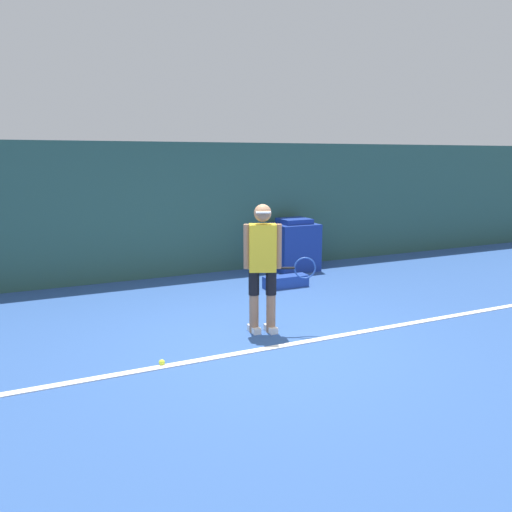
{
  "coord_description": "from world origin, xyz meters",
  "views": [
    {
      "loc": [
        -2.62,
        -5.28,
        2.25
      ],
      "look_at": [
        0.03,
        0.51,
        0.97
      ],
      "focal_mm": 35.0,
      "sensor_mm": 36.0,
      "label": 1
    }
  ],
  "objects_px": {
    "tennis_ball": "(162,362)",
    "equipment_bag": "(286,282)",
    "covered_chair": "(294,245)",
    "tennis_player": "(263,262)"
  },
  "relations": [
    {
      "from": "tennis_ball",
      "to": "covered_chair",
      "type": "relative_size",
      "value": 0.07
    },
    {
      "from": "tennis_ball",
      "to": "equipment_bag",
      "type": "height_order",
      "value": "equipment_bag"
    },
    {
      "from": "tennis_player",
      "to": "covered_chair",
      "type": "bearing_deg",
      "value": 77.39
    },
    {
      "from": "tennis_player",
      "to": "equipment_bag",
      "type": "xyz_separation_m",
      "value": [
        1.33,
        1.87,
        -0.82
      ]
    },
    {
      "from": "tennis_player",
      "to": "tennis_ball",
      "type": "relative_size",
      "value": 24.52
    },
    {
      "from": "tennis_player",
      "to": "covered_chair",
      "type": "xyz_separation_m",
      "value": [
        2.13,
        3.05,
        -0.43
      ]
    },
    {
      "from": "covered_chair",
      "to": "tennis_player",
      "type": "bearing_deg",
      "value": -124.93
    },
    {
      "from": "tennis_ball",
      "to": "covered_chair",
      "type": "distance_m",
      "value": 5.08
    },
    {
      "from": "tennis_ball",
      "to": "covered_chair",
      "type": "bearing_deg",
      "value": 44.63
    },
    {
      "from": "tennis_ball",
      "to": "covered_chair",
      "type": "xyz_separation_m",
      "value": [
        3.6,
        3.55,
        0.46
      ]
    }
  ]
}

